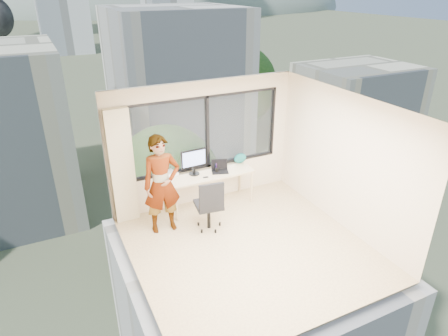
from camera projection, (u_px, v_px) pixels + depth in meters
floor at (248, 247)px, 7.09m from camera, size 4.00×4.00×0.01m
ceiling at (253, 107)px, 5.98m from camera, size 4.00×4.00×0.01m
wall_front at (329, 249)px, 4.91m from camera, size 4.00×0.01×2.60m
wall_left at (131, 211)px, 5.75m from camera, size 0.01×4.00×2.60m
wall_right at (344, 161)px, 7.33m from camera, size 0.01×4.00×2.60m
window_wall at (205, 132)px, 8.09m from camera, size 3.30×0.16×1.55m
curtain at (122, 167)px, 7.45m from camera, size 0.45×0.14×2.30m
desk at (210, 189)px, 8.28m from camera, size 1.80×0.60×0.75m
chair at (209, 203)px, 7.43m from camera, size 0.62×0.62×1.09m
person at (162, 185)px, 7.23m from camera, size 0.72×0.49×1.91m
monitor at (194, 162)px, 7.97m from camera, size 0.56×0.14×0.55m
game_console at (169, 174)px, 7.99m from camera, size 0.37×0.35×0.07m
laptop at (220, 167)px, 8.13m from camera, size 0.43×0.44×0.22m
cellphone at (206, 177)px, 7.95m from camera, size 0.11×0.06×0.01m
pen_cup at (217, 170)px, 8.16m from camera, size 0.10×0.10×0.10m
handbag at (240, 158)px, 8.54m from camera, size 0.31×0.20×0.22m
exterior_ground at (39, 54)px, 110.63m from camera, size 400.00×400.00×0.04m
near_bldg_b at (177, 81)px, 45.30m from camera, size 14.00×13.00×16.00m
near_bldg_c at (355, 109)px, 45.57m from camera, size 12.00×10.00×10.00m
hill_b at (162, 8)px, 312.78m from camera, size 300.00×220.00×96.00m
tree_b at (169, 202)px, 27.37m from camera, size 7.60×7.60×9.00m
tree_c at (244, 93)px, 52.16m from camera, size 8.40×8.40×10.00m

